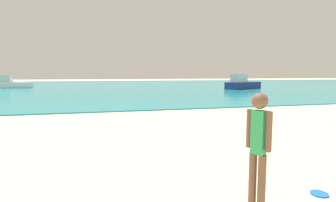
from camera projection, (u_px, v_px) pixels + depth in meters
water at (109, 86)px, 41.65m from camera, size 160.00×60.00×0.06m
person_standing at (258, 145)px, 3.42m from camera, size 0.21×0.33×1.55m
frisbee at (319, 194)px, 3.97m from camera, size 0.25×0.25×0.03m
boat_near at (242, 84)px, 31.36m from camera, size 5.29×3.71×1.73m
boat_far at (10, 84)px, 33.27m from camera, size 4.72×1.76×1.58m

